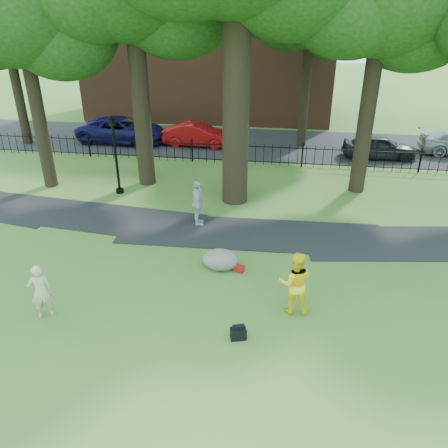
% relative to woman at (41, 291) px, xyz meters
% --- Properties ---
extents(ground, '(120.00, 120.00, 0.00)m').
position_rel_woman_xyz_m(ground, '(4.26, 1.80, -0.83)').
color(ground, '#356623').
rests_on(ground, ground).
extents(footpath, '(36.07, 3.85, 0.03)m').
position_rel_woman_xyz_m(footpath, '(5.26, 5.70, -0.83)').
color(footpath, black).
rests_on(footpath, ground).
extents(street, '(80.00, 7.00, 0.02)m').
position_rel_woman_xyz_m(street, '(4.26, 17.80, -0.83)').
color(street, black).
rests_on(street, ground).
extents(iron_fence, '(44.00, 0.04, 1.20)m').
position_rel_woman_xyz_m(iron_fence, '(4.26, 13.80, -0.23)').
color(iron_fence, black).
rests_on(iron_fence, ground).
extents(brick_building, '(18.00, 8.00, 12.00)m').
position_rel_woman_xyz_m(brick_building, '(0.26, 25.80, 5.17)').
color(brick_building, brown).
rests_on(brick_building, ground).
extents(woman, '(0.72, 0.66, 1.65)m').
position_rel_woman_xyz_m(woman, '(0.00, 0.00, 0.00)').
color(woman, '#D0B78F').
rests_on(woman, ground).
extents(man, '(0.96, 0.77, 1.89)m').
position_rel_woman_xyz_m(man, '(6.87, 1.25, 0.12)').
color(man, yellow).
rests_on(man, ground).
extents(pedestrian, '(0.67, 1.15, 1.85)m').
position_rel_woman_xyz_m(pedestrian, '(3.11, 6.21, 0.10)').
color(pedestrian, '#B3B4B9').
rests_on(pedestrian, ground).
extents(boulder, '(1.42, 1.24, 0.70)m').
position_rel_woman_xyz_m(boulder, '(4.47, 3.23, -0.48)').
color(boulder, '#686557').
rests_on(boulder, ground).
extents(lamppost, '(0.35, 0.35, 3.54)m').
position_rel_woman_xyz_m(lamppost, '(-1.15, 8.91, 0.91)').
color(lamppost, black).
rests_on(lamppost, ground).
extents(backpack, '(0.47, 0.37, 0.31)m').
position_rel_woman_xyz_m(backpack, '(5.47, -0.13, -0.67)').
color(backpack, black).
rests_on(backpack, ground).
extents(red_bag, '(0.38, 0.32, 0.22)m').
position_rel_woman_xyz_m(red_bag, '(5.10, 3.05, -0.71)').
color(red_bag, maroon).
rests_on(red_bag, ground).
extents(red_sedan, '(4.27, 1.70, 1.38)m').
position_rel_woman_xyz_m(red_sedan, '(0.97, 16.83, -0.14)').
color(red_sedan, '#A30C0E').
rests_on(red_sedan, ground).
extents(navy_van, '(5.70, 2.86, 1.55)m').
position_rel_woman_xyz_m(navy_van, '(-3.89, 16.91, -0.05)').
color(navy_van, '#0D0D41').
rests_on(navy_van, ground).
extents(grey_car, '(4.05, 1.79, 1.36)m').
position_rel_woman_xyz_m(grey_car, '(11.56, 15.97, -0.15)').
color(grey_car, black).
rests_on(grey_car, ground).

